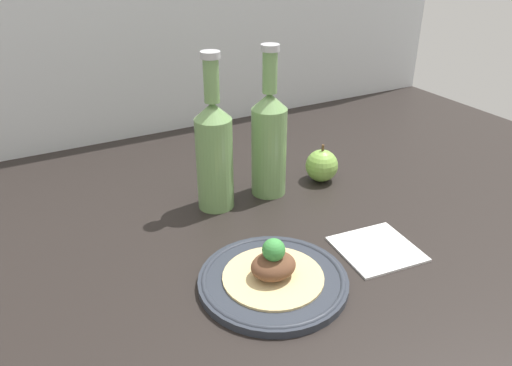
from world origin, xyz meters
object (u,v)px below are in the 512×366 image
(cider_bottle_left, at_px, (214,151))
(apple, at_px, (322,166))
(plated_food, at_px, (273,267))
(cider_bottle_right, at_px, (269,140))
(plate, at_px, (273,280))

(cider_bottle_left, relative_size, apple, 3.64)
(plated_food, height_order, cider_bottle_right, cider_bottle_right)
(cider_bottle_right, xyz_separation_m, apple, (0.13, -0.01, -0.08))
(cider_bottle_left, xyz_separation_m, cider_bottle_right, (0.12, 0.00, 0.00))
(cider_bottle_left, bearing_deg, cider_bottle_right, 0.00)
(plated_food, relative_size, cider_bottle_right, 0.52)
(plate, relative_size, apple, 2.78)
(apple, bearing_deg, cider_bottle_right, 176.41)
(plate, bearing_deg, cider_bottle_right, 61.61)
(cider_bottle_left, bearing_deg, plated_food, -95.37)
(plated_food, xyz_separation_m, apple, (0.27, 0.26, 0.00))
(cider_bottle_right, bearing_deg, apple, -3.59)
(cider_bottle_right, bearing_deg, plated_food, -118.39)
(plate, bearing_deg, plated_food, 0.00)
(apple, bearing_deg, cider_bottle_left, 178.14)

